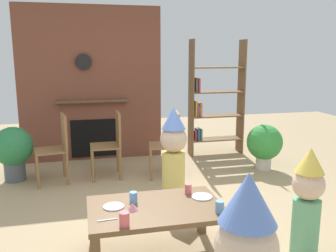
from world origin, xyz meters
TOP-DOWN VIEW (x-y plane):
  - ground_plane at (0.00, 0.00)m, footprint 12.00×12.00m
  - brick_fireplace_feature at (-0.57, 2.60)m, footprint 2.20×0.28m
  - bookshelf at (1.39, 2.40)m, footprint 0.90×0.28m
  - coffee_table at (-0.17, -0.53)m, footprint 1.10×0.71m
  - paper_cup_near_left at (0.16, -0.32)m, footprint 0.06×0.06m
  - paper_cup_near_right at (-0.46, -0.82)m, footprint 0.07×0.07m
  - paper_cup_center at (-0.34, -0.42)m, footprint 0.07×0.07m
  - paper_cup_far_left at (0.29, -0.77)m, footprint 0.07×0.07m
  - paper_plate_front at (-0.51, -0.47)m, footprint 0.17×0.17m
  - paper_plate_rear at (0.25, -0.44)m, footprint 0.18×0.18m
  - birthday_cake_slice at (-0.37, -0.57)m, footprint 0.10×0.10m
  - table_fork at (-0.58, -0.70)m, footprint 0.15×0.03m
  - child_in_pink at (1.04, -0.81)m, footprint 0.26×0.26m
  - child_by_the_chairs at (0.25, 0.57)m, footprint 0.30×0.30m
  - dining_chair_left at (-1.06, 1.55)m, footprint 0.46×0.46m
  - dining_chair_middle at (-0.35, 1.59)m, footprint 0.40×0.40m
  - dining_chair_right at (0.43, 1.43)m, footprint 0.46×0.46m
  - potted_plant_tall at (1.84, 1.42)m, footprint 0.52×0.52m
  - potted_plant_short at (-1.64, 1.74)m, footprint 0.52×0.52m

SIDE VIEW (x-z plane):
  - ground_plane at x=0.00m, z-range 0.00..0.00m
  - coffee_table at x=-0.17m, z-range 0.16..0.61m
  - potted_plant_tall at x=1.84m, z-range 0.05..0.72m
  - potted_plant_short at x=-1.64m, z-range 0.07..0.79m
  - table_fork at x=-0.58m, z-range 0.45..0.45m
  - paper_plate_front at x=-0.51m, z-range 0.45..0.46m
  - paper_plate_rear at x=0.25m, z-range 0.45..0.46m
  - birthday_cake_slice at x=-0.37m, z-range 0.45..0.51m
  - paper_cup_near_left at x=0.16m, z-range 0.45..0.54m
  - paper_cup_center at x=-0.34m, z-range 0.45..0.54m
  - paper_cup_far_left at x=0.29m, z-range 0.45..0.54m
  - child_in_pink at x=1.04m, z-range 0.03..0.97m
  - paper_cup_near_right at x=-0.46m, z-range 0.45..0.55m
  - dining_chair_left at x=-1.06m, z-range 0.06..0.96m
  - dining_chair_middle at x=-0.35m, z-range 0.06..0.96m
  - dining_chair_right at x=0.43m, z-range 0.06..0.96m
  - child_by_the_chairs at x=0.25m, z-range 0.03..1.13m
  - bookshelf at x=1.39m, z-range -0.08..1.82m
  - brick_fireplace_feature at x=-0.57m, z-range -0.01..2.39m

